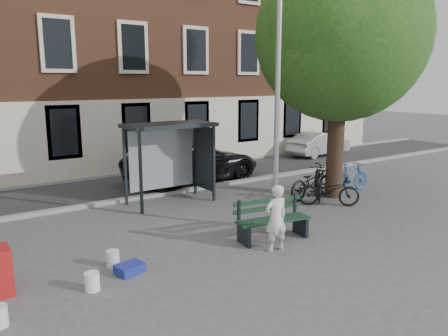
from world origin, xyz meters
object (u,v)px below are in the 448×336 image
(bike_c, at_px, (329,190))
(car_dark, at_px, (193,162))
(bench, at_px, (272,221))
(car_silver, at_px, (319,144))
(bike_d, at_px, (318,183))
(bus_shelter, at_px, (179,144))
(lamppost, at_px, (277,127))
(bike_b, at_px, (350,177))
(painter, at_px, (276,218))
(notice_sign, at_px, (339,159))
(bike_a, at_px, (312,182))

(bike_c, bearing_deg, car_dark, 58.05)
(bench, xyz_separation_m, car_silver, (10.54, 8.31, 0.18))
(bike_d, distance_m, car_dark, 5.20)
(car_silver, bearing_deg, bike_c, 129.71)
(bus_shelter, bearing_deg, lamppost, -81.57)
(bike_b, bearing_deg, bus_shelter, 71.41)
(painter, relative_size, car_dark, 0.29)
(painter, height_order, bike_d, painter)
(notice_sign, bearing_deg, car_dark, 118.83)
(lamppost, bearing_deg, car_dark, 78.85)
(bike_b, relative_size, car_silver, 0.45)
(notice_sign, bearing_deg, bike_b, 18.59)
(lamppost, height_order, painter, lamppost)
(bus_shelter, relative_size, car_silver, 0.74)
(bench, distance_m, car_dark, 7.02)
(bench, bearing_deg, car_dark, 85.87)
(bus_shelter, relative_size, bench, 1.43)
(bike_b, bearing_deg, notice_sign, 112.98)
(bench, xyz_separation_m, notice_sign, (4.50, 1.77, 0.91))
(bike_a, distance_m, notice_sign, 1.20)
(painter, height_order, car_silver, painter)
(bench, bearing_deg, notice_sign, 31.68)
(bike_a, height_order, bike_d, bike_a)
(bike_a, height_order, notice_sign, notice_sign)
(bus_shelter, relative_size, bike_d, 1.54)
(bike_c, xyz_separation_m, car_silver, (7.06, 7.05, 0.13))
(bus_shelter, height_order, bike_c, bus_shelter)
(bike_d, height_order, notice_sign, notice_sign)
(bike_b, distance_m, notice_sign, 1.42)
(bus_shelter, relative_size, notice_sign, 1.51)
(bike_a, distance_m, car_dark, 4.98)
(lamppost, height_order, notice_sign, lamppost)
(lamppost, relative_size, bike_b, 3.50)
(car_dark, bearing_deg, bench, 161.27)
(bike_d, bearing_deg, bike_a, -42.61)
(painter, bearing_deg, bike_c, -148.11)
(lamppost, height_order, car_dark, lamppost)
(bike_b, height_order, car_dark, car_dark)
(bike_d, relative_size, car_silver, 0.48)
(painter, distance_m, bike_b, 6.66)
(painter, xyz_separation_m, bike_a, (4.18, 2.88, -0.23))
(lamppost, relative_size, car_dark, 1.09)
(notice_sign, bearing_deg, car_silver, 47.28)
(car_silver, bearing_deg, bike_a, 126.52)
(bike_d, bearing_deg, bike_b, -134.75)
(car_silver, bearing_deg, bike_b, 136.05)
(lamppost, xyz_separation_m, bus_shelter, (-0.61, 4.11, -0.87))
(bike_c, bearing_deg, notice_sign, -22.86)
(bench, distance_m, bike_b, 5.99)
(bike_b, bearing_deg, lamppost, 112.63)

